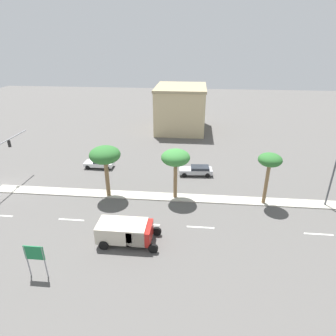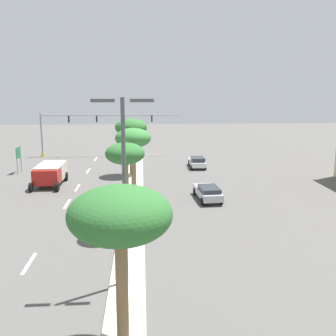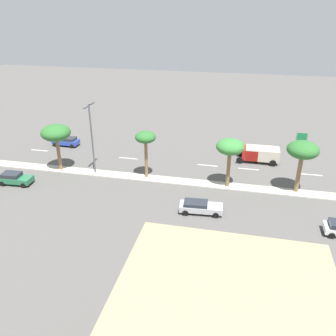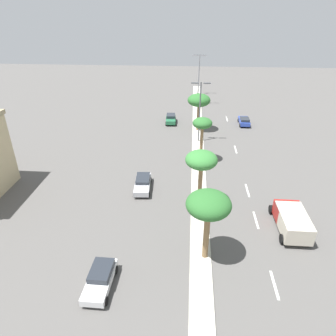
{
  "view_description": "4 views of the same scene",
  "coord_description": "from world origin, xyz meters",
  "px_view_note": "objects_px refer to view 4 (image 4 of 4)",
  "views": [
    {
      "loc": [
        29.84,
        24.73,
        17.75
      ],
      "look_at": [
        -0.62,
        21.77,
        3.63
      ],
      "focal_mm": 30.56,
      "sensor_mm": 36.0,
      "label": 1
    },
    {
      "loc": [
        -0.82,
        58.44,
        9.75
      ],
      "look_at": [
        -3.23,
        22.62,
        2.4
      ],
      "focal_mm": 41.91,
      "sensor_mm": 36.0,
      "label": 2
    },
    {
      "loc": [
        -38.21,
        21.81,
        20.2
      ],
      "look_at": [
        -3.1,
        29.47,
        3.25
      ],
      "focal_mm": 36.93,
      "sensor_mm": 36.0,
      "label": 3
    },
    {
      "loc": [
        -1.25,
        -5.0,
        18.89
      ],
      "look_at": [
        -3.76,
        26.93,
        1.95
      ],
      "focal_mm": 32.45,
      "sensor_mm": 36.0,
      "label": 4
    }
  ],
  "objects_px": {
    "street_lamp_trailing": "(200,107)",
    "street_lamp_inboard": "(199,76)",
    "palm_tree_center": "(208,206)",
    "box_truck": "(291,219)",
    "palm_tree_right": "(202,125)",
    "street_lamp_mid": "(199,71)",
    "palm_tree_leading": "(199,101)",
    "sedan_green_trailing": "(171,119)",
    "sedan_white_outboard": "(100,278)",
    "sedan_blue_leading": "(244,121)",
    "palm_tree_mid": "(201,161)",
    "sedan_silver_front": "(143,183)"
  },
  "relations": [
    {
      "from": "palm_tree_center",
      "to": "street_lamp_inboard",
      "type": "height_order",
      "value": "street_lamp_inboard"
    },
    {
      "from": "street_lamp_mid",
      "to": "sedan_green_trailing",
      "type": "relative_size",
      "value": 2.24
    },
    {
      "from": "street_lamp_inboard",
      "to": "sedan_blue_leading",
      "type": "distance_m",
      "value": 15.66
    },
    {
      "from": "street_lamp_trailing",
      "to": "sedan_green_trailing",
      "type": "height_order",
      "value": "street_lamp_trailing"
    },
    {
      "from": "palm_tree_leading",
      "to": "sedan_blue_leading",
      "type": "height_order",
      "value": "palm_tree_leading"
    },
    {
      "from": "palm_tree_right",
      "to": "street_lamp_inboard",
      "type": "distance_m",
      "value": 27.55
    },
    {
      "from": "palm_tree_mid",
      "to": "street_lamp_inboard",
      "type": "height_order",
      "value": "street_lamp_inboard"
    },
    {
      "from": "sedan_white_outboard",
      "to": "box_truck",
      "type": "bearing_deg",
      "value": 26.06
    },
    {
      "from": "sedan_white_outboard",
      "to": "box_truck",
      "type": "relative_size",
      "value": 0.73
    },
    {
      "from": "palm_tree_center",
      "to": "sedan_blue_leading",
      "type": "relative_size",
      "value": 1.53
    },
    {
      "from": "palm_tree_mid",
      "to": "street_lamp_inboard",
      "type": "relative_size",
      "value": 0.59
    },
    {
      "from": "palm_tree_leading",
      "to": "sedan_green_trailing",
      "type": "distance_m",
      "value": 7.53
    },
    {
      "from": "palm_tree_center",
      "to": "street_lamp_mid",
      "type": "xyz_separation_m",
      "value": [
        -0.07,
        55.12,
        0.25
      ]
    },
    {
      "from": "palm_tree_leading",
      "to": "street_lamp_mid",
      "type": "xyz_separation_m",
      "value": [
        0.3,
        24.71,
        0.33
      ]
    },
    {
      "from": "street_lamp_inboard",
      "to": "sedan_blue_leading",
      "type": "relative_size",
      "value": 2.5
    },
    {
      "from": "palm_tree_center",
      "to": "sedan_white_outboard",
      "type": "height_order",
      "value": "palm_tree_center"
    },
    {
      "from": "sedan_blue_leading",
      "to": "box_truck",
      "type": "distance_m",
      "value": 29.56
    },
    {
      "from": "palm_tree_mid",
      "to": "sedan_green_trailing",
      "type": "bearing_deg",
      "value": 100.76
    },
    {
      "from": "street_lamp_mid",
      "to": "sedan_white_outboard",
      "type": "relative_size",
      "value": 2.18
    },
    {
      "from": "sedan_green_trailing",
      "to": "palm_tree_center",
      "type": "bearing_deg",
      "value": -81.13
    },
    {
      "from": "palm_tree_right",
      "to": "street_lamp_trailing",
      "type": "bearing_deg",
      "value": 91.98
    },
    {
      "from": "palm_tree_mid",
      "to": "sedan_blue_leading",
      "type": "xyz_separation_m",
      "value": [
        8.43,
        25.76,
        -4.39
      ]
    },
    {
      "from": "street_lamp_inboard",
      "to": "street_lamp_mid",
      "type": "xyz_separation_m",
      "value": [
        0.23,
        9.14,
        -0.57
      ]
    },
    {
      "from": "sedan_blue_leading",
      "to": "box_truck",
      "type": "xyz_separation_m",
      "value": [
        0.18,
        -29.56,
        0.46
      ]
    },
    {
      "from": "palm_tree_mid",
      "to": "sedan_white_outboard",
      "type": "xyz_separation_m",
      "value": [
        -7.63,
        -11.74,
        -4.41
      ]
    },
    {
      "from": "palm_tree_leading",
      "to": "street_lamp_mid",
      "type": "height_order",
      "value": "street_lamp_mid"
    },
    {
      "from": "palm_tree_leading",
      "to": "sedan_silver_front",
      "type": "relative_size",
      "value": 1.33
    },
    {
      "from": "palm_tree_center",
      "to": "box_truck",
      "type": "bearing_deg",
      "value": 27.64
    },
    {
      "from": "street_lamp_trailing",
      "to": "sedan_blue_leading",
      "type": "bearing_deg",
      "value": 45.17
    },
    {
      "from": "palm_tree_mid",
      "to": "street_lamp_trailing",
      "type": "bearing_deg",
      "value": 89.75
    },
    {
      "from": "sedan_green_trailing",
      "to": "street_lamp_mid",
      "type": "bearing_deg",
      "value": 76.12
    },
    {
      "from": "street_lamp_inboard",
      "to": "street_lamp_mid",
      "type": "distance_m",
      "value": 9.16
    },
    {
      "from": "palm_tree_right",
      "to": "box_truck",
      "type": "distance_m",
      "value": 16.9
    },
    {
      "from": "sedan_white_outboard",
      "to": "palm_tree_right",
      "type": "bearing_deg",
      "value": 70.21
    },
    {
      "from": "palm_tree_center",
      "to": "street_lamp_inboard",
      "type": "bearing_deg",
      "value": 90.38
    },
    {
      "from": "palm_tree_mid",
      "to": "box_truck",
      "type": "relative_size",
      "value": 1.04
    },
    {
      "from": "palm_tree_mid",
      "to": "sedan_green_trailing",
      "type": "relative_size",
      "value": 1.47
    },
    {
      "from": "street_lamp_trailing",
      "to": "street_lamp_inboard",
      "type": "distance_m",
      "value": 20.53
    },
    {
      "from": "sedan_green_trailing",
      "to": "sedan_blue_leading",
      "type": "bearing_deg",
      "value": -0.45
    },
    {
      "from": "palm_tree_leading",
      "to": "palm_tree_right",
      "type": "bearing_deg",
      "value": -88.56
    },
    {
      "from": "palm_tree_mid",
      "to": "sedan_silver_front",
      "type": "xyz_separation_m",
      "value": [
        -6.58,
        2.52,
        -4.43
      ]
    },
    {
      "from": "street_lamp_inboard",
      "to": "box_truck",
      "type": "xyz_separation_m",
      "value": [
        8.52,
        -41.68,
        -4.91
      ]
    },
    {
      "from": "palm_tree_center",
      "to": "palm_tree_leading",
      "type": "distance_m",
      "value": 30.42
    },
    {
      "from": "sedan_blue_leading",
      "to": "sedan_green_trailing",
      "type": "xyz_separation_m",
      "value": [
        -13.34,
        0.11,
        0.03
      ]
    },
    {
      "from": "palm_tree_leading",
      "to": "palm_tree_mid",
      "type": "bearing_deg",
      "value": -90.04
    },
    {
      "from": "palm_tree_mid",
      "to": "street_lamp_trailing",
      "type": "height_order",
      "value": "street_lamp_trailing"
    },
    {
      "from": "palm_tree_center",
      "to": "box_truck",
      "type": "height_order",
      "value": "palm_tree_center"
    },
    {
      "from": "sedan_white_outboard",
      "to": "palm_tree_leading",
      "type": "bearing_deg",
      "value": 77.34
    },
    {
      "from": "street_lamp_trailing",
      "to": "box_truck",
      "type": "bearing_deg",
      "value": -68.05
    },
    {
      "from": "palm_tree_right",
      "to": "street_lamp_mid",
      "type": "height_order",
      "value": "street_lamp_mid"
    }
  ]
}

